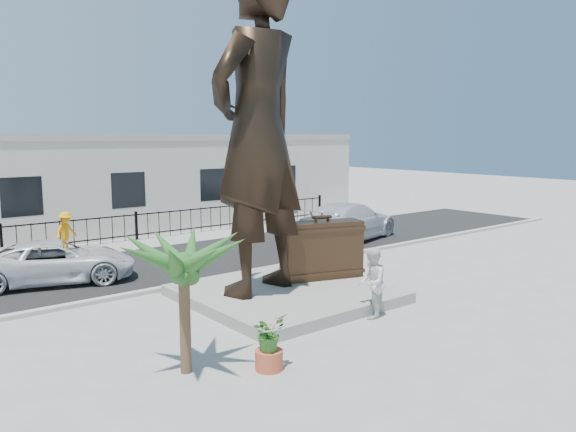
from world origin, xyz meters
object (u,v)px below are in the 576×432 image
car_white (56,262)px  suitcase (322,250)px  statue (258,132)px  tourist (372,283)px

car_white → suitcase: bearing=-114.9°
statue → tourist: bearing=101.3°
statue → suitcase: 4.29m
statue → suitcase: size_ratio=3.57×
statue → car_white: size_ratio=1.83×
suitcase → car_white: bearing=155.3°
suitcase → tourist: bearing=-90.4°
suitcase → car_white: 8.43m
suitcase → tourist: size_ratio=1.36×
car_white → tourist: bearing=-131.2°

